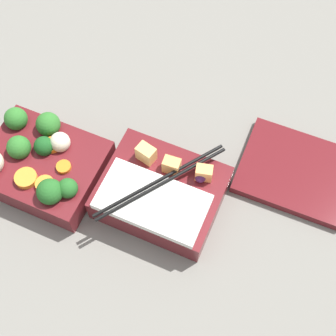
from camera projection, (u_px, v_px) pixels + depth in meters
ground_plane at (108, 186)px, 0.74m from camera, size 3.00×3.00×0.00m
bento_tray_vegetable at (42, 163)px, 0.73m from camera, size 0.18×0.15×0.08m
bento_tray_rice at (161, 193)px, 0.71m from camera, size 0.18×0.19×0.07m
bento_lid at (296, 171)px, 0.75m from camera, size 0.18×0.14×0.01m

